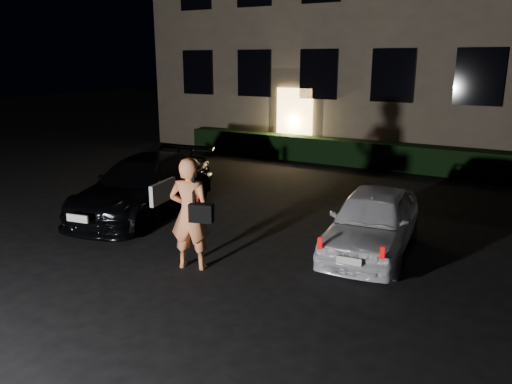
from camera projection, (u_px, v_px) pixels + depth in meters
The scene contains 5 objects.
ground at pixel (193, 292), 7.78m from camera, with size 80.00×80.00×0.00m, color black.
hedge at pixel (384, 156), 16.47m from camera, with size 15.00×0.70×0.85m, color black.
sedan at pixel (145, 186), 11.63m from camera, with size 2.57×4.77×1.31m.
hatch at pixel (372, 221), 9.30m from camera, with size 1.73×3.62×1.19m.
man at pixel (190, 214), 8.45m from camera, with size 0.90×0.67×1.96m.
Camera 1 is at (4.40, -5.68, 3.52)m, focal length 35.00 mm.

